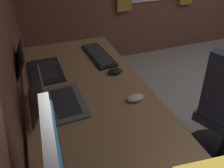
% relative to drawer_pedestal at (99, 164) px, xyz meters
% --- Properties ---
extents(desk, '(2.12, 0.73, 0.73)m').
position_rel_drawer_pedestal_xyz_m(desk, '(-0.03, -0.03, 0.32)').
color(desk, '#936D47').
rests_on(desk, ground).
extents(drawer_pedestal, '(0.40, 0.51, 0.69)m').
position_rel_drawer_pedestal_xyz_m(drawer_pedestal, '(0.00, 0.00, 0.00)').
color(drawer_pedestal, '#936D47').
rests_on(drawer_pedestal, ground).
extents(laptop_leftmost, '(0.35, 0.32, 0.20)m').
position_rel_drawer_pedestal_xyz_m(laptop_leftmost, '(0.57, 0.25, 0.43)').
color(laptop_leftmost, black).
rests_on(laptop_leftmost, desk).
extents(laptop_left, '(0.34, 0.30, 0.19)m').
position_rel_drawer_pedestal_xyz_m(laptop_left, '(0.18, 0.18, 0.43)').
color(laptop_left, '#595B60').
rests_on(laptop_left, desk).
extents(keyboard_main, '(0.43, 0.17, 0.02)m').
position_rel_drawer_pedestal_xyz_m(keyboard_main, '(0.66, -0.23, 0.39)').
color(keyboard_main, black).
rests_on(keyboard_main, desk).
extents(mouse_main, '(0.06, 0.10, 0.03)m').
position_rel_drawer_pedestal_xyz_m(mouse_main, '(0.38, -0.25, 0.40)').
color(mouse_main, black).
rests_on(mouse_main, desk).
extents(mouse_spare, '(0.06, 0.10, 0.03)m').
position_rel_drawer_pedestal_xyz_m(mouse_spare, '(0.07, -0.25, 0.40)').
color(mouse_spare, silver).
rests_on(mouse_spare, desk).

